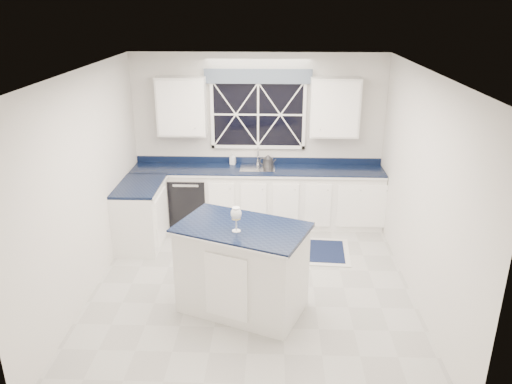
{
  "coord_description": "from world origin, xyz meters",
  "views": [
    {
      "loc": [
        0.25,
        -5.54,
        3.43
      ],
      "look_at": [
        0.03,
        0.4,
        1.14
      ],
      "focal_mm": 35.0,
      "sensor_mm": 36.0,
      "label": 1
    }
  ],
  "objects_px": {
    "dishwasher": "(190,199)",
    "faucet": "(258,155)",
    "kettle": "(268,161)",
    "island": "(242,268)",
    "wine_glass": "(236,215)",
    "soap_bottle": "(233,159)"
  },
  "relations": [
    {
      "from": "dishwasher",
      "to": "faucet",
      "type": "relative_size",
      "value": 2.72
    },
    {
      "from": "wine_glass",
      "to": "soap_bottle",
      "type": "height_order",
      "value": "wine_glass"
    },
    {
      "from": "wine_glass",
      "to": "soap_bottle",
      "type": "xyz_separation_m",
      "value": [
        -0.26,
        2.78,
        -0.23
      ]
    },
    {
      "from": "kettle",
      "to": "soap_bottle",
      "type": "relative_size",
      "value": 1.45
    },
    {
      "from": "wine_glass",
      "to": "island",
      "type": "bearing_deg",
      "value": 67.78
    },
    {
      "from": "faucet",
      "to": "soap_bottle",
      "type": "distance_m",
      "value": 0.42
    },
    {
      "from": "island",
      "to": "wine_glass",
      "type": "height_order",
      "value": "wine_glass"
    },
    {
      "from": "island",
      "to": "faucet",
      "type": "bearing_deg",
      "value": 109.86
    },
    {
      "from": "soap_bottle",
      "to": "island",
      "type": "bearing_deg",
      "value": -83.19
    },
    {
      "from": "island",
      "to": "kettle",
      "type": "xyz_separation_m",
      "value": [
        0.25,
        2.56,
        0.49
      ]
    },
    {
      "from": "island",
      "to": "soap_bottle",
      "type": "bearing_deg",
      "value": 118.68
    },
    {
      "from": "dishwasher",
      "to": "kettle",
      "type": "xyz_separation_m",
      "value": [
        1.26,
        0.13,
        0.62
      ]
    },
    {
      "from": "faucet",
      "to": "kettle",
      "type": "height_order",
      "value": "faucet"
    },
    {
      "from": "dishwasher",
      "to": "island",
      "type": "bearing_deg",
      "value": -67.52
    },
    {
      "from": "faucet",
      "to": "wine_glass",
      "type": "bearing_deg",
      "value": -93.0
    },
    {
      "from": "faucet",
      "to": "kettle",
      "type": "relative_size",
      "value": 1.11
    },
    {
      "from": "faucet",
      "to": "island",
      "type": "bearing_deg",
      "value": -92.01
    },
    {
      "from": "wine_glass",
      "to": "kettle",
      "type": "bearing_deg",
      "value": 83.51
    },
    {
      "from": "wine_glass",
      "to": "soap_bottle",
      "type": "bearing_deg",
      "value": 95.43
    },
    {
      "from": "faucet",
      "to": "kettle",
      "type": "bearing_deg",
      "value": -22.84
    },
    {
      "from": "faucet",
      "to": "wine_glass",
      "type": "xyz_separation_m",
      "value": [
        -0.14,
        -2.76,
        0.17
      ]
    },
    {
      "from": "dishwasher",
      "to": "faucet",
      "type": "distance_m",
      "value": 1.31
    }
  ]
}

